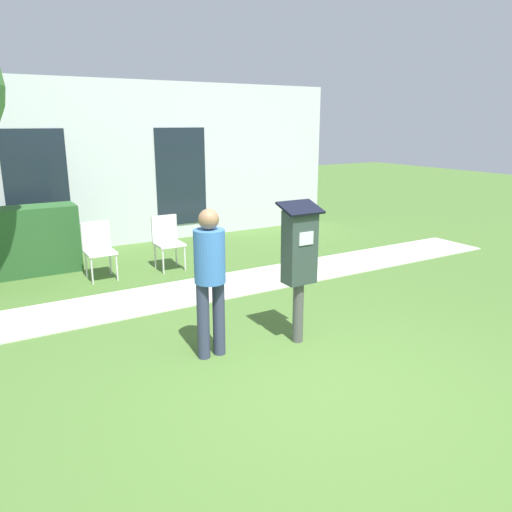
# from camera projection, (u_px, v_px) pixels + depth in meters

# --- Properties ---
(ground_plane) EXTENTS (40.00, 40.00, 0.00)m
(ground_plane) POSITION_uv_depth(u_px,v_px,m) (319.00, 390.00, 4.63)
(ground_plane) COLOR #476B2D
(sidewalk) EXTENTS (12.00, 1.10, 0.02)m
(sidewalk) POSITION_uv_depth(u_px,v_px,m) (185.00, 293.00, 7.24)
(sidewalk) COLOR beige
(sidewalk) RESTS_ON ground
(building_facade) EXTENTS (10.00, 0.26, 3.20)m
(building_facade) POSITION_uv_depth(u_px,v_px,m) (111.00, 165.00, 9.74)
(building_facade) COLOR silver
(building_facade) RESTS_ON ground
(parking_meter) EXTENTS (0.44, 0.31, 1.59)m
(parking_meter) POSITION_uv_depth(u_px,v_px,m) (299.00, 255.00, 5.40)
(parking_meter) COLOR #4C4C4C
(parking_meter) RESTS_ON ground
(person_standing) EXTENTS (0.32, 0.32, 1.58)m
(person_standing) POSITION_uv_depth(u_px,v_px,m) (210.00, 272.00, 5.08)
(person_standing) COLOR #333851
(person_standing) RESTS_ON ground
(outdoor_chair_left) EXTENTS (0.44, 0.44, 0.90)m
(outdoor_chair_left) POSITION_uv_depth(u_px,v_px,m) (98.00, 246.00, 7.83)
(outdoor_chair_left) COLOR silver
(outdoor_chair_left) RESTS_ON ground
(outdoor_chair_middle) EXTENTS (0.44, 0.44, 0.90)m
(outdoor_chair_middle) POSITION_uv_depth(u_px,v_px,m) (167.00, 238.00, 8.36)
(outdoor_chair_middle) COLOR silver
(outdoor_chair_middle) RESTS_ON ground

